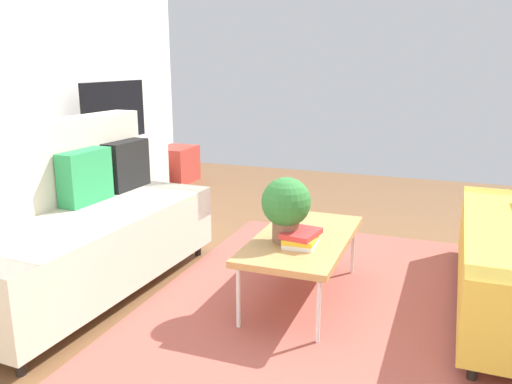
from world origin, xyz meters
The scene contains 14 objects.
ground_plane centered at (0.00, 0.00, 0.00)m, with size 7.68×7.68×0.00m, color brown.
area_rug centered at (-0.10, -0.22, 0.01)m, with size 2.90×2.20×0.01m, color #9E4C42.
couch_beige centered at (-0.43, 1.40, 0.45)m, with size 1.94×0.92×1.10m.
coffee_table centered at (-0.05, -0.02, 0.39)m, with size 1.10×0.56×0.42m.
tv_console centered at (1.50, 2.46, 0.32)m, with size 1.40×0.44×0.64m, color silver.
tv centered at (1.50, 2.44, 0.95)m, with size 1.00×0.20×0.64m.
storage_trunk centered at (2.60, 2.36, 0.22)m, with size 0.52×0.40×0.44m, color #B2382D.
potted_plant centered at (-0.18, 0.06, 0.65)m, with size 0.30×0.30×0.40m.
table_book_0 centered at (-0.20, -0.05, 0.43)m, with size 0.24×0.18×0.03m, color silver.
table_book_1 centered at (-0.20, -0.05, 0.46)m, with size 0.24×0.18×0.03m, color gold.
table_book_2 centered at (-0.20, -0.05, 0.49)m, with size 0.24×0.18×0.03m, color red.
vase_0 centered at (0.92, 2.51, 0.73)m, with size 0.12×0.12×0.17m, color #B24C4C.
vase_1 centered at (1.10, 2.51, 0.72)m, with size 0.14×0.14×0.15m, color #4C72B2.
bottle_0 centered at (1.30, 2.42, 0.74)m, with size 0.05×0.05×0.20m, color red.
Camera 1 is at (-3.00, -0.82, 1.48)m, focal length 36.22 mm.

